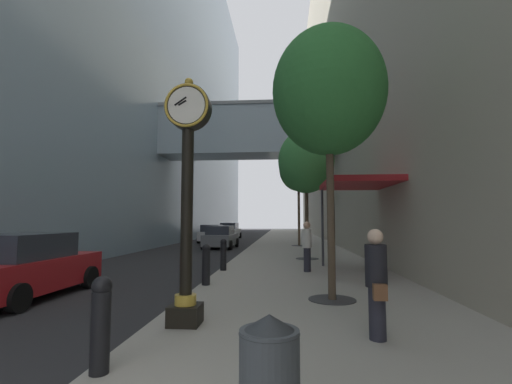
{
  "coord_description": "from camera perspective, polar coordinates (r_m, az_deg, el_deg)",
  "views": [
    {
      "loc": [
        2.45,
        -1.09,
        2.0
      ],
      "look_at": [
        0.95,
        18.04,
        3.53
      ],
      "focal_mm": 24.82,
      "sensor_mm": 36.0,
      "label": 1
    }
  ],
  "objects": [
    {
      "name": "bollard_nearest",
      "position": [
        4.99,
        -23.75,
        -18.64
      ],
      "size": [
        0.24,
        0.24,
        1.17
      ],
      "color": "black",
      "rests_on": "sidewalk_right"
    },
    {
      "name": "trash_bin",
      "position": [
        3.38,
        2.18,
        -27.49
      ],
      "size": [
        0.53,
        0.53,
        1.05
      ],
      "color": "#383D42",
      "rests_on": "sidewalk_right"
    },
    {
      "name": "street_tree_mid_near",
      "position": [
        17.61,
        8.08,
        4.87
      ],
      "size": [
        2.74,
        2.74,
        6.32
      ],
      "color": "#333335",
      "rests_on": "sidewalk_right"
    },
    {
      "name": "sidewalk_right",
      "position": [
        31.15,
        5.87,
        -8.08
      ],
      "size": [
        6.36,
        80.0,
        0.14
      ],
      "primitive_type": "cube",
      "color": "#9E998E",
      "rests_on": "ground"
    },
    {
      "name": "building_block_left",
      "position": [
        37.94,
        -18.57,
        22.29
      ],
      "size": [
        22.42,
        80.0,
        38.1
      ],
      "color": "#849EB2",
      "rests_on": "ground"
    },
    {
      "name": "street_clock",
      "position": [
        6.6,
        -11.04,
        0.98
      ],
      "size": [
        0.84,
        0.55,
        4.53
      ],
      "color": "black",
      "rests_on": "sidewalk_right"
    },
    {
      "name": "car_white_trailing",
      "position": [
        32.23,
        -7.08,
        -6.7
      ],
      "size": [
        2.07,
        4.02,
        1.59
      ],
      "color": "silver",
      "rests_on": "ground"
    },
    {
      "name": "bollard_fourth",
      "position": [
        13.4,
        -5.28,
        -9.88
      ],
      "size": [
        0.24,
        0.24,
        1.17
      ],
      "color": "black",
      "rests_on": "sidewalk_right"
    },
    {
      "name": "ground_plane",
      "position": [
        28.26,
        -0.52,
        -8.61
      ],
      "size": [
        110.0,
        110.0,
        0.0
      ],
      "primitive_type": "plane",
      "color": "#262628",
      "rests_on": "ground"
    },
    {
      "name": "car_red_far",
      "position": [
        11.02,
        -33.3,
        -10.04
      ],
      "size": [
        2.12,
        4.13,
        1.66
      ],
      "color": "#AD191E",
      "rests_on": "ground"
    },
    {
      "name": "street_tree_mid_far",
      "position": [
        26.43,
        6.86,
        3.63
      ],
      "size": [
        2.85,
        2.85,
        7.27
      ],
      "color": "#333335",
      "rests_on": "sidewalk_right"
    },
    {
      "name": "bollard_third",
      "position": [
        10.51,
        -8.05,
        -11.33
      ],
      "size": [
        0.24,
        0.24,
        1.17
      ],
      "color": "black",
      "rests_on": "sidewalk_right"
    },
    {
      "name": "car_grey_mid",
      "position": [
        25.63,
        -5.72,
        -7.27
      ],
      "size": [
        2.18,
        4.23,
        1.59
      ],
      "color": "slate",
      "rests_on": "ground"
    },
    {
      "name": "street_tree_near",
      "position": [
        9.15,
        11.63,
        15.52
      ],
      "size": [
        2.75,
        2.75,
        6.58
      ],
      "color": "#333335",
      "rests_on": "sidewalk_right"
    },
    {
      "name": "pedestrian_by_clock",
      "position": [
        13.14,
        8.23,
        -8.4
      ],
      "size": [
        0.39,
        0.39,
        1.8
      ],
      "color": "#23232D",
      "rests_on": "sidewalk_right"
    },
    {
      "name": "storefront_awning",
      "position": [
        13.46,
        15.88,
        1.09
      ],
      "size": [
        2.4,
        3.6,
        3.3
      ],
      "color": "maroon",
      "rests_on": "sidewalk_right"
    },
    {
      "name": "pedestrian_walking",
      "position": [
        6.03,
        18.85,
        -13.38
      ],
      "size": [
        0.35,
        0.46,
        1.72
      ],
      "color": "#23232D",
      "rests_on": "sidewalk_right"
    },
    {
      "name": "car_silver_near",
      "position": [
        38.2,
        -4.25,
        -6.31
      ],
      "size": [
        2.16,
        4.07,
        1.71
      ],
      "color": "#B7BABF",
      "rests_on": "ground"
    },
    {
      "name": "building_block_right",
      "position": [
        35.26,
        19.0,
        19.75
      ],
      "size": [
        9.0,
        80.0,
        32.74
      ],
      "color": "#A89E89",
      "rests_on": "ground"
    }
  ]
}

